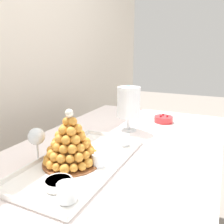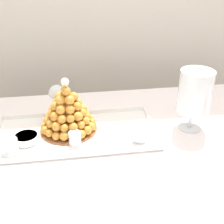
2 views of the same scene
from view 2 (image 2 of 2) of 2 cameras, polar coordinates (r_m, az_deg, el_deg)
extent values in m
cube|color=brown|center=(1.18, 3.21, -5.94)|extent=(1.62, 0.90, 0.02)
cube|color=white|center=(1.17, 3.22, -5.47)|extent=(1.68, 0.96, 0.00)
cube|color=white|center=(1.65, -0.15, -0.20)|extent=(1.68, 0.01, 0.27)
cube|color=white|center=(1.20, -7.20, -4.37)|extent=(0.66, 0.33, 0.01)
cube|color=white|center=(1.06, -6.92, -8.61)|extent=(0.66, 0.01, 0.02)
cube|color=white|center=(1.34, -7.47, -0.15)|extent=(0.66, 0.01, 0.02)
cube|color=white|center=(1.24, 8.23, -2.69)|extent=(0.01, 0.33, 0.02)
cylinder|color=white|center=(1.20, -7.21, -4.21)|extent=(0.30, 0.30, 0.00)
cylinder|color=brown|center=(1.22, -8.74, -3.36)|extent=(0.24, 0.24, 0.01)
cone|color=#BA7329|center=(1.17, -9.09, 0.73)|extent=(0.17, 0.17, 0.19)
sphere|color=orange|center=(1.21, -4.17, -2.13)|extent=(0.04, 0.04, 0.04)
sphere|color=orange|center=(1.24, -4.57, -1.34)|extent=(0.04, 0.04, 0.04)
sphere|color=gold|center=(1.27, -5.44, -0.82)|extent=(0.03, 0.03, 0.03)
sphere|color=gold|center=(1.29, -6.67, -0.39)|extent=(0.03, 0.03, 0.03)
sphere|color=gold|center=(1.30, -8.11, -0.24)|extent=(0.04, 0.04, 0.04)
sphere|color=gold|center=(1.30, -9.62, -0.29)|extent=(0.04, 0.04, 0.04)
sphere|color=orange|center=(1.29, -11.04, -0.73)|extent=(0.03, 0.03, 0.03)
sphere|color=gold|center=(1.27, -12.25, -1.25)|extent=(0.04, 0.04, 0.04)
sphere|color=orange|center=(1.25, -13.09, -1.95)|extent=(0.04, 0.04, 0.04)
sphere|color=orange|center=(1.22, -13.46, -2.74)|extent=(0.03, 0.03, 0.03)
sphere|color=gold|center=(1.19, -13.26, -3.65)|extent=(0.04, 0.04, 0.04)
sphere|color=orange|center=(1.16, -12.52, -4.24)|extent=(0.03, 0.03, 0.03)
sphere|color=orange|center=(1.14, -11.25, -4.82)|extent=(0.03, 0.03, 0.03)
sphere|color=gold|center=(1.13, -9.65, -4.95)|extent=(0.04, 0.04, 0.04)
sphere|color=orange|center=(1.13, -7.90, -4.98)|extent=(0.04, 0.04, 0.04)
sphere|color=gold|center=(1.14, -6.29, -4.50)|extent=(0.04, 0.04, 0.04)
sphere|color=orange|center=(1.16, -5.05, -3.75)|extent=(0.04, 0.04, 0.04)
sphere|color=orange|center=(1.18, -4.32, -3.04)|extent=(0.04, 0.04, 0.04)
sphere|color=orange|center=(1.22, -5.35, -0.29)|extent=(0.03, 0.03, 0.03)
sphere|color=gold|center=(1.24, -6.26, 0.35)|extent=(0.04, 0.04, 0.04)
sphere|color=gold|center=(1.26, -7.58, 0.66)|extent=(0.03, 0.03, 0.03)
sphere|color=orange|center=(1.27, -9.09, 0.57)|extent=(0.04, 0.04, 0.04)
sphere|color=orange|center=(1.26, -10.59, 0.42)|extent=(0.04, 0.04, 0.04)
sphere|color=gold|center=(1.24, -11.82, -0.18)|extent=(0.04, 0.04, 0.04)
sphere|color=gold|center=(1.22, -12.61, -0.93)|extent=(0.04, 0.04, 0.04)
sphere|color=gold|center=(1.19, -12.81, -1.72)|extent=(0.04, 0.04, 0.04)
sphere|color=gold|center=(1.16, -12.32, -2.43)|extent=(0.03, 0.03, 0.03)
sphere|color=orange|center=(1.14, -11.20, -2.91)|extent=(0.04, 0.04, 0.04)
sphere|color=orange|center=(1.13, -9.61, -3.24)|extent=(0.03, 0.03, 0.03)
sphere|color=gold|center=(1.13, -7.89, -3.07)|extent=(0.04, 0.04, 0.04)
sphere|color=gold|center=(1.14, -6.38, -2.64)|extent=(0.03, 0.03, 0.03)
sphere|color=gold|center=(1.16, -5.37, -1.79)|extent=(0.04, 0.04, 0.04)
sphere|color=orange|center=(1.19, -5.02, -0.95)|extent=(0.03, 0.03, 0.03)
sphere|color=orange|center=(1.22, -6.74, 1.27)|extent=(0.04, 0.04, 0.04)
sphere|color=orange|center=(1.23, -8.05, 1.61)|extent=(0.04, 0.04, 0.04)
sphere|color=orange|center=(1.24, -9.59, 1.54)|extent=(0.04, 0.04, 0.04)
sphere|color=gold|center=(1.23, -11.01, 1.17)|extent=(0.03, 0.03, 0.03)
sphere|color=orange|center=(1.20, -11.94, 0.50)|extent=(0.04, 0.04, 0.04)
sphere|color=orange|center=(1.17, -12.14, -0.29)|extent=(0.04, 0.04, 0.04)
sphere|color=orange|center=(1.15, -11.50, -0.94)|extent=(0.04, 0.04, 0.04)
sphere|color=gold|center=(1.13, -10.13, -1.43)|extent=(0.04, 0.04, 0.04)
sphere|color=orange|center=(1.12, -8.45, -1.33)|extent=(0.03, 0.03, 0.03)
sphere|color=gold|center=(1.14, -6.93, -0.89)|extent=(0.04, 0.04, 0.04)
sphere|color=orange|center=(1.16, -6.04, -0.20)|extent=(0.04, 0.04, 0.04)
sphere|color=gold|center=(1.19, -6.00, 0.67)|extent=(0.04, 0.04, 0.04)
sphere|color=gold|center=(1.20, -8.05, 2.53)|extent=(0.04, 0.04, 0.04)
sphere|color=gold|center=(1.21, -9.76, 2.49)|extent=(0.04, 0.04, 0.04)
sphere|color=gold|center=(1.19, -11.14, 1.83)|extent=(0.04, 0.04, 0.04)
sphere|color=orange|center=(1.16, -11.43, 1.12)|extent=(0.04, 0.04, 0.04)
sphere|color=gold|center=(1.13, -10.35, 0.47)|extent=(0.04, 0.04, 0.04)
sphere|color=orange|center=(1.13, -8.51, 0.47)|extent=(0.04, 0.04, 0.04)
sphere|color=orange|center=(1.14, -7.09, 1.11)|extent=(0.04, 0.04, 0.04)
sphere|color=gold|center=(1.18, -6.93, 1.94)|extent=(0.03, 0.03, 0.03)
sphere|color=gold|center=(1.18, -9.03, 3.53)|extent=(0.04, 0.04, 0.04)
sphere|color=gold|center=(1.17, -10.61, 3.15)|extent=(0.04, 0.04, 0.04)
sphere|color=gold|center=(1.13, -10.38, 2.36)|extent=(0.04, 0.04, 0.04)
sphere|color=gold|center=(1.13, -8.60, 2.43)|extent=(0.04, 0.04, 0.04)
sphere|color=orange|center=(1.16, -7.78, 3.12)|extent=(0.04, 0.04, 0.04)
sphere|color=orange|center=(1.15, -9.52, 4.56)|extent=(0.03, 0.03, 0.03)
sphere|color=orange|center=(1.13, -9.29, 4.16)|extent=(0.04, 0.04, 0.04)
sphere|color=white|center=(1.12, -9.55, 6.02)|extent=(0.03, 0.03, 0.03)
cylinder|color=silver|center=(1.12, -20.06, -6.58)|extent=(0.06, 0.06, 0.06)
cylinder|color=#F4EAC6|center=(1.13, -19.92, -7.26)|extent=(0.06, 0.06, 0.02)
cylinder|color=white|center=(1.12, -20.10, -6.39)|extent=(0.06, 0.06, 0.02)
sphere|color=brown|center=(1.11, -20.66, -5.98)|extent=(0.02, 0.02, 0.02)
cylinder|color=silver|center=(1.11, -7.52, -5.32)|extent=(0.05, 0.05, 0.05)
cylinder|color=brown|center=(1.12, -7.48, -5.97)|extent=(0.04, 0.04, 0.02)
cylinder|color=#8C603D|center=(1.11, -7.54, -5.13)|extent=(0.04, 0.04, 0.02)
sphere|color=brown|center=(1.10, -7.34, -4.69)|extent=(0.01, 0.01, 0.01)
cylinder|color=silver|center=(1.13, 5.66, -4.54)|extent=(0.05, 0.05, 0.05)
cylinder|color=#F4EAC6|center=(1.14, 5.63, -5.18)|extent=(0.05, 0.05, 0.02)
cylinder|color=white|center=(1.13, 5.67, -4.35)|extent=(0.05, 0.05, 0.02)
sphere|color=brown|center=(1.13, 5.80, -3.80)|extent=(0.02, 0.02, 0.02)
cylinder|color=white|center=(1.18, -16.98, -5.08)|extent=(0.10, 0.10, 0.03)
cylinder|color=#F2CC59|center=(1.18, -17.06, -4.62)|extent=(0.09, 0.09, 0.00)
cylinder|color=white|center=(1.28, 15.46, -2.99)|extent=(0.10, 0.10, 0.01)
cylinder|color=white|center=(1.26, 15.71, -1.33)|extent=(0.02, 0.02, 0.08)
cylinder|color=white|center=(1.20, 16.51, 4.02)|extent=(0.14, 0.14, 0.18)
cylinder|color=yellow|center=(1.25, 16.99, 1.20)|extent=(0.06, 0.05, 0.06)
cylinder|color=#E54C47|center=(1.26, 15.59, 1.72)|extent=(0.06, 0.05, 0.06)
cylinder|color=#E54C47|center=(1.23, 15.41, 0.93)|extent=(0.05, 0.05, 0.03)
cylinder|color=#9ED860|center=(1.21, 16.94, 0.25)|extent=(0.05, 0.05, 0.05)
cylinder|color=pink|center=(1.25, 17.07, 2.42)|extent=(0.06, 0.05, 0.04)
cylinder|color=yellow|center=(1.23, 15.71, 2.21)|extent=(0.06, 0.05, 0.04)
cylinder|color=#9ED860|center=(1.21, 16.02, 1.75)|extent=(0.06, 0.05, 0.06)
cylinder|color=#72B2E0|center=(1.21, 17.78, 1.52)|extent=(0.05, 0.05, 0.05)
cylinder|color=#E54C47|center=(1.25, 16.50, 3.65)|extent=(0.07, 0.05, 0.07)
cylinder|color=#9ED860|center=(1.20, 15.55, 2.83)|extent=(0.06, 0.05, 0.06)
cylinder|color=brown|center=(1.20, 16.99, 2.70)|extent=(0.07, 0.05, 0.07)
cylinder|color=yellow|center=(1.23, 15.95, 4.61)|extent=(0.06, 0.05, 0.05)
cylinder|color=pink|center=(1.18, 16.22, 3.57)|extent=(0.05, 0.05, 0.05)
cylinder|color=#F9A54C|center=(1.21, 18.15, 3.84)|extent=(0.06, 0.05, 0.05)
cylinder|color=brown|center=(1.20, 15.03, 5.48)|extent=(0.07, 0.05, 0.07)
cylinder|color=yellow|center=(1.17, 16.82, 4.58)|extent=(0.06, 0.06, 0.06)
cylinder|color=brown|center=(1.21, 17.25, 5.30)|extent=(0.06, 0.06, 0.06)
cylinder|color=brown|center=(1.18, 15.18, 6.33)|extent=(0.05, 0.05, 0.05)
cylinder|color=brown|center=(1.18, 17.91, 5.76)|extent=(0.06, 0.05, 0.06)
cylinder|color=yellow|center=(1.22, 17.16, 6.64)|extent=(0.07, 0.06, 0.06)
cylinder|color=pink|center=(1.17, 16.05, 7.11)|extent=(0.05, 0.05, 0.03)
cylinder|color=#D199D8|center=(1.17, 17.87, 6.89)|extent=(0.05, 0.05, 0.04)
cylinder|color=#72B2E0|center=(1.20, 17.53, 7.52)|extent=(0.07, 0.05, 0.07)
cylinder|color=yellow|center=(1.20, 16.10, 7.67)|extent=(0.06, 0.06, 0.05)
cylinder|color=silver|center=(1.35, -10.70, -0.75)|extent=(0.06, 0.06, 0.00)
cylinder|color=silver|center=(1.33, -10.87, 0.93)|extent=(0.01, 0.01, 0.09)
sphere|color=silver|center=(1.30, -11.17, 3.87)|extent=(0.07, 0.07, 0.07)
camera|label=1|loc=(0.95, -64.40, 1.11)|focal=38.28mm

